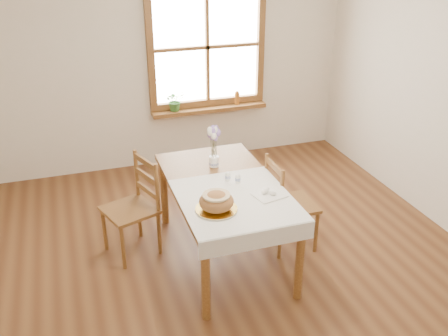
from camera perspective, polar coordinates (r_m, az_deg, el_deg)
The scene contains 18 objects.
ground at distance 4.48m, azimuth 1.23°, elevation -12.03°, with size 5.00×5.00×0.00m, color brown.
room_walls at distance 3.69m, azimuth 1.48°, elevation 9.40°, with size 4.60×5.10×2.65m.
window at distance 6.18m, azimuth -1.96°, elevation 13.65°, with size 1.46×0.08×1.46m.
window_sill at distance 6.32m, azimuth -1.67°, elevation 6.78°, with size 1.46×0.20×0.05m.
dining_table at distance 4.35m, azimuth -0.00°, elevation -2.79°, with size 0.90×1.60×0.75m.
table_linen at distance 4.06m, azimuth 1.35°, elevation -3.62°, with size 0.91×0.99×0.01m, color silver.
chair_left at distance 4.59m, azimuth -10.76°, elevation -4.58°, with size 0.43×0.45×0.92m, color #8F5D2C, non-canonical shape.
chair_right at distance 4.66m, azimuth 7.74°, elevation -4.01°, with size 0.42×0.44×0.90m, color #8F5D2C, non-canonical shape.
bread_plate at distance 3.89m, azimuth -0.87°, elevation -4.76°, with size 0.32×0.32×0.02m, color white.
bread_loaf at distance 3.85m, azimuth -0.88°, elevation -3.69°, with size 0.27×0.27×0.15m, color #9F6638.
egg_napkin at distance 4.12m, azimuth 5.17°, elevation -3.08°, with size 0.25×0.21×0.01m, color silver.
eggs at distance 4.11m, azimuth 5.18°, elevation -2.76°, with size 0.19×0.17×0.04m, color white, non-canonical shape.
salt_shaker at distance 4.29m, azimuth 1.59°, elevation -1.19°, with size 0.05×0.05×0.09m, color white.
pepper_shaker at distance 4.33m, azimuth 0.44°, elevation -0.94°, with size 0.04×0.04×0.09m, color white.
flower_vase at distance 4.59m, azimuth -1.16°, elevation 0.67°, with size 0.09×0.09×0.10m, color white.
lavender_bouquet at distance 4.51m, azimuth -1.18°, elevation 2.91°, with size 0.16×0.16×0.29m, color #8161AC, non-canonical shape.
potted_plant at distance 6.18m, azimuth -5.60°, elevation 7.42°, with size 0.23×0.25×0.20m, color #376F2C.
amber_bottle at distance 6.40m, azimuth 1.49°, elevation 8.07°, with size 0.06×0.06×0.18m, color #B46721.
Camera 1 is at (-1.20, -3.33, 2.75)m, focal length 40.00 mm.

